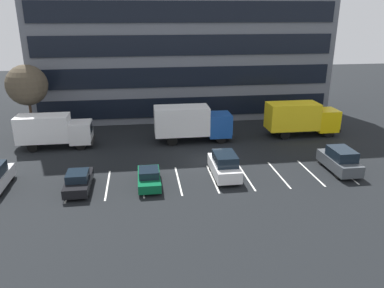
# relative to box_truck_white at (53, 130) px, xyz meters

# --- Properties ---
(ground_plane) EXTENTS (120.00, 120.00, 0.00)m
(ground_plane) POSITION_rel_box_truck_white_xyz_m (14.16, -5.80, -1.88)
(ground_plane) COLOR black
(office_building) EXTENTS (36.04, 10.36, 21.60)m
(office_building) POSITION_rel_box_truck_white_xyz_m (14.16, 12.15, 8.92)
(office_building) COLOR slate
(office_building) RESTS_ON ground_plane
(lot_markings) EXTENTS (22.54, 5.40, 0.01)m
(lot_markings) POSITION_rel_box_truck_white_xyz_m (14.16, -9.36, -1.87)
(lot_markings) COLOR silver
(lot_markings) RESTS_ON ground_plane
(box_truck_white) EXTENTS (7.19, 2.38, 3.34)m
(box_truck_white) POSITION_rel_box_truck_white_xyz_m (0.00, 0.00, 0.00)
(box_truck_white) COLOR white
(box_truck_white) RESTS_ON ground_plane
(box_truck_yellow_all) EXTENTS (7.85, 2.60, 3.64)m
(box_truck_yellow_all) POSITION_rel_box_truck_white_xyz_m (25.68, 0.38, 0.17)
(box_truck_yellow_all) COLOR yellow
(box_truck_yellow_all) RESTS_ON ground_plane
(box_truck_blue) EXTENTS (8.02, 2.66, 3.72)m
(box_truck_blue) POSITION_rel_box_truck_white_xyz_m (13.71, 0.09, 0.22)
(box_truck_blue) COLOR #194799
(box_truck_blue) RESTS_ON ground_plane
(suv_charcoal) EXTENTS (1.93, 4.56, 2.06)m
(suv_charcoal) POSITION_rel_box_truck_white_xyz_m (25.06, -9.36, -0.88)
(suv_charcoal) COLOR #474C51
(suv_charcoal) RESTS_ON ground_plane
(sedan_black) EXTENTS (1.78, 4.25, 1.52)m
(sedan_black) POSITION_rel_box_truck_white_xyz_m (3.69, -9.95, -1.16)
(sedan_black) COLOR black
(sedan_black) RESTS_ON ground_plane
(suv_white) EXTENTS (1.94, 4.59, 2.07)m
(suv_white) POSITION_rel_box_truck_white_xyz_m (15.16, -9.10, -0.88)
(suv_white) COLOR white
(suv_white) RESTS_ON ground_plane
(sedan_forest) EXTENTS (1.70, 4.07, 1.46)m
(sedan_forest) POSITION_rel_box_truck_white_xyz_m (9.01, -9.97, -1.19)
(sedan_forest) COLOR #0C5933
(sedan_forest) RESTS_ON ground_plane
(bare_tree) EXTENTS (4.16, 4.16, 7.79)m
(bare_tree) POSITION_rel_box_truck_white_xyz_m (-2.84, 3.43, 3.82)
(bare_tree) COLOR #473323
(bare_tree) RESTS_ON ground_plane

